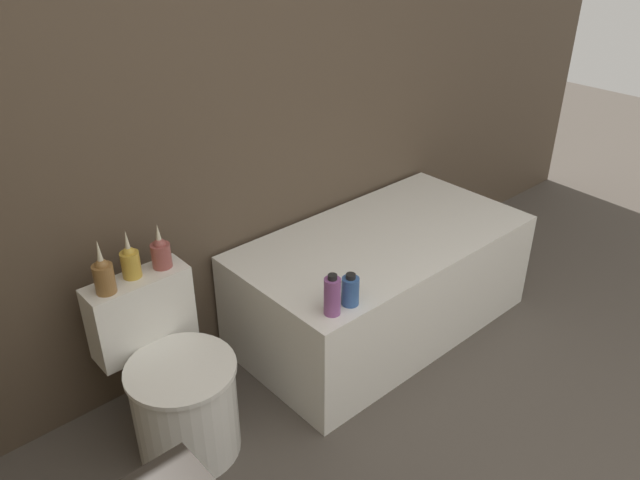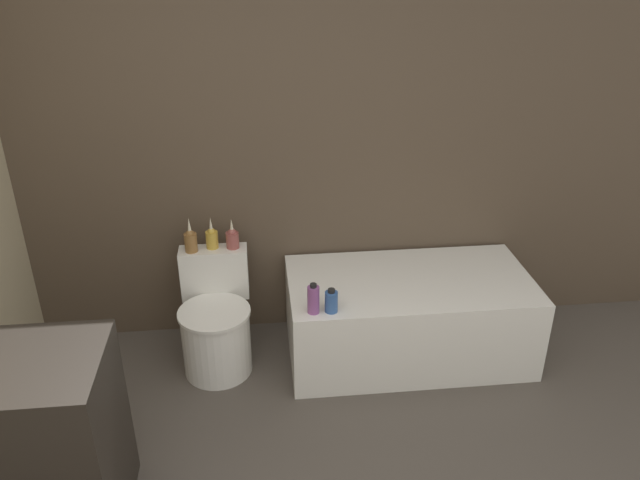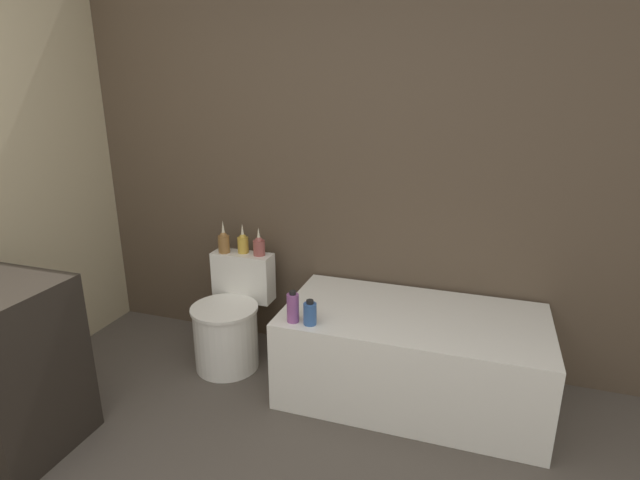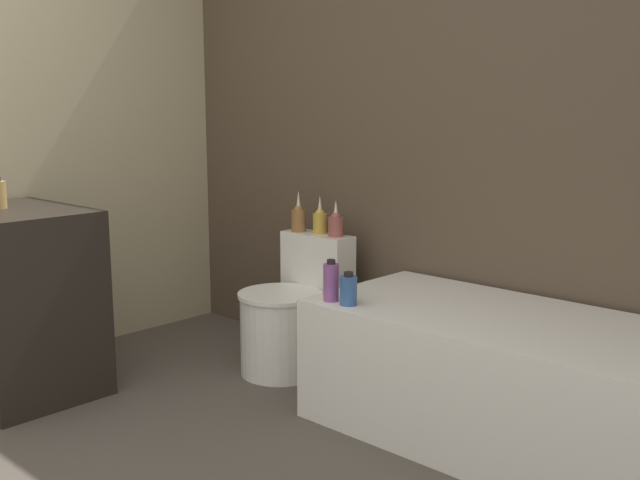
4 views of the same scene
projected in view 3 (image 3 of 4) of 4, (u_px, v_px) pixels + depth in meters
The scene contains 8 objects.
wall_back_tiled at pixel (304, 161), 3.25m from camera, with size 6.40×0.06×2.60m.
bathtub at pixel (412, 355), 2.92m from camera, with size 1.49×0.78×0.54m.
toilet at pixel (230, 323), 3.27m from camera, with size 0.43×0.57×0.70m.
vase_gold at pixel (224, 242), 3.34m from camera, with size 0.08×0.08×0.22m.
vase_silver at pixel (243, 243), 3.34m from camera, with size 0.07×0.07×0.20m.
vase_bronze at pixel (259, 246), 3.29m from camera, with size 0.08×0.08×0.19m.
shampoo_bottle_tall at pixel (293, 307), 2.73m from camera, with size 0.07×0.07×0.18m.
shampoo_bottle_short at pixel (310, 313), 2.71m from camera, with size 0.07×0.07×0.14m.
Camera 3 is at (1.12, -0.80, 1.81)m, focal length 28.00 mm.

